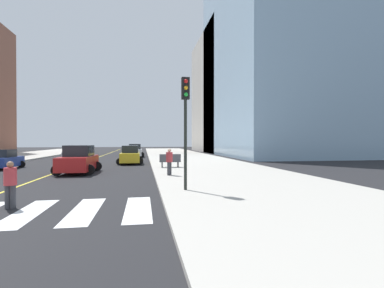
{
  "coord_description": "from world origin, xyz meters",
  "views": [
    {
      "loc": [
        6.47,
        -6.33,
        2.39
      ],
      "look_at": [
        13.04,
        32.38,
        1.97
      ],
      "focal_mm": 26.99,
      "sensor_mm": 36.0,
      "label": 1
    }
  ],
  "objects_px": {
    "car_red_fourth": "(79,160)",
    "car_yellow_sixth": "(130,155)",
    "car_blue_nearest": "(4,160)",
    "car_silver_second": "(73,154)",
    "pedestrian_crossing": "(10,183)",
    "pedestrian_waiting_east": "(169,161)",
    "traffic_light_near_corner": "(185,111)",
    "park_bench": "(170,161)",
    "car_white_third": "(135,151)"
  },
  "relations": [
    {
      "from": "car_white_third",
      "to": "pedestrian_waiting_east",
      "type": "bearing_deg",
      "value": 97.1
    },
    {
      "from": "car_white_third",
      "to": "pedestrian_crossing",
      "type": "relative_size",
      "value": 2.6
    },
    {
      "from": "car_silver_second",
      "to": "pedestrian_crossing",
      "type": "relative_size",
      "value": 2.31
    },
    {
      "from": "car_red_fourth",
      "to": "car_yellow_sixth",
      "type": "height_order",
      "value": "car_red_fourth"
    },
    {
      "from": "car_blue_nearest",
      "to": "car_silver_second",
      "type": "bearing_deg",
      "value": 74.92
    },
    {
      "from": "car_white_third",
      "to": "car_yellow_sixth",
      "type": "bearing_deg",
      "value": 89.81
    },
    {
      "from": "car_red_fourth",
      "to": "traffic_light_near_corner",
      "type": "relative_size",
      "value": 0.91
    },
    {
      "from": "pedestrian_waiting_east",
      "to": "car_silver_second",
      "type": "bearing_deg",
      "value": 62.44
    },
    {
      "from": "pedestrian_crossing",
      "to": "car_blue_nearest",
      "type": "bearing_deg",
      "value": 114.27
    },
    {
      "from": "car_silver_second",
      "to": "park_bench",
      "type": "xyz_separation_m",
      "value": [
        10.77,
        -13.01,
        -0.11
      ]
    },
    {
      "from": "car_silver_second",
      "to": "traffic_light_near_corner",
      "type": "bearing_deg",
      "value": -65.61
    },
    {
      "from": "car_red_fourth",
      "to": "traffic_light_near_corner",
      "type": "height_order",
      "value": "traffic_light_near_corner"
    },
    {
      "from": "park_bench",
      "to": "pedestrian_waiting_east",
      "type": "xyz_separation_m",
      "value": [
        -0.57,
        -5.66,
        0.42
      ]
    },
    {
      "from": "car_blue_nearest",
      "to": "car_silver_second",
      "type": "xyz_separation_m",
      "value": [
        3.15,
        10.68,
        0.02
      ]
    },
    {
      "from": "pedestrian_crossing",
      "to": "park_bench",
      "type": "bearing_deg",
      "value": 62.94
    },
    {
      "from": "car_red_fourth",
      "to": "pedestrian_crossing",
      "type": "xyz_separation_m",
      "value": [
        0.1,
        -11.38,
        -0.05
      ]
    },
    {
      "from": "car_white_third",
      "to": "car_yellow_sixth",
      "type": "height_order",
      "value": "car_white_third"
    },
    {
      "from": "traffic_light_near_corner",
      "to": "pedestrian_waiting_east",
      "type": "xyz_separation_m",
      "value": [
        -0.22,
        5.77,
        -2.64
      ]
    },
    {
      "from": "car_blue_nearest",
      "to": "pedestrian_crossing",
      "type": "distance_m",
      "value": 17.21
    },
    {
      "from": "car_blue_nearest",
      "to": "car_white_third",
      "type": "height_order",
      "value": "car_white_third"
    },
    {
      "from": "park_bench",
      "to": "car_blue_nearest",
      "type": "bearing_deg",
      "value": 82.35
    },
    {
      "from": "car_yellow_sixth",
      "to": "traffic_light_near_corner",
      "type": "bearing_deg",
      "value": 99.99
    },
    {
      "from": "park_bench",
      "to": "car_silver_second",
      "type": "bearing_deg",
      "value": 41.47
    },
    {
      "from": "car_red_fourth",
      "to": "pedestrian_crossing",
      "type": "relative_size",
      "value": 2.8
    },
    {
      "from": "car_blue_nearest",
      "to": "traffic_light_near_corner",
      "type": "relative_size",
      "value": 0.74
    },
    {
      "from": "car_white_third",
      "to": "car_blue_nearest",
      "type": "bearing_deg",
      "value": 58.1
    },
    {
      "from": "car_silver_second",
      "to": "car_red_fourth",
      "type": "height_order",
      "value": "car_red_fourth"
    },
    {
      "from": "park_bench",
      "to": "pedestrian_waiting_east",
      "type": "height_order",
      "value": "pedestrian_waiting_east"
    },
    {
      "from": "car_yellow_sixth",
      "to": "pedestrian_crossing",
      "type": "distance_m",
      "value": 19.74
    },
    {
      "from": "car_white_third",
      "to": "traffic_light_near_corner",
      "type": "bearing_deg",
      "value": 96.25
    },
    {
      "from": "car_yellow_sixth",
      "to": "park_bench",
      "type": "bearing_deg",
      "value": 120.01
    },
    {
      "from": "pedestrian_crossing",
      "to": "pedestrian_waiting_east",
      "type": "relative_size",
      "value": 0.96
    },
    {
      "from": "park_bench",
      "to": "pedestrian_waiting_east",
      "type": "bearing_deg",
      "value": 176.12
    },
    {
      "from": "car_blue_nearest",
      "to": "pedestrian_waiting_east",
      "type": "distance_m",
      "value": 15.56
    },
    {
      "from": "car_silver_second",
      "to": "car_yellow_sixth",
      "type": "bearing_deg",
      "value": -42.67
    },
    {
      "from": "car_red_fourth",
      "to": "car_yellow_sixth",
      "type": "xyz_separation_m",
      "value": [
        3.41,
        8.09,
        -0.08
      ]
    },
    {
      "from": "pedestrian_crossing",
      "to": "car_yellow_sixth",
      "type": "bearing_deg",
      "value": 80.53
    },
    {
      "from": "pedestrian_waiting_east",
      "to": "pedestrian_crossing",
      "type": "bearing_deg",
      "value": 174.51
    },
    {
      "from": "pedestrian_crossing",
      "to": "pedestrian_waiting_east",
      "type": "distance_m",
      "value": 9.98
    },
    {
      "from": "pedestrian_waiting_east",
      "to": "car_yellow_sixth",
      "type": "bearing_deg",
      "value": 48.19
    },
    {
      "from": "car_blue_nearest",
      "to": "car_red_fourth",
      "type": "height_order",
      "value": "car_red_fourth"
    },
    {
      "from": "car_yellow_sixth",
      "to": "pedestrian_waiting_east",
      "type": "xyz_separation_m",
      "value": [
        3.01,
        -11.74,
        0.22
      ]
    },
    {
      "from": "car_white_third",
      "to": "traffic_light_near_corner",
      "type": "distance_m",
      "value": 30.59
    },
    {
      "from": "car_blue_nearest",
      "to": "pedestrian_waiting_east",
      "type": "height_order",
      "value": "pedestrian_waiting_east"
    },
    {
      "from": "car_white_third",
      "to": "traffic_light_near_corner",
      "type": "xyz_separation_m",
      "value": [
        3.11,
        -30.3,
        2.84
      ]
    },
    {
      "from": "car_silver_second",
      "to": "traffic_light_near_corner",
      "type": "distance_m",
      "value": 26.73
    },
    {
      "from": "car_silver_second",
      "to": "car_yellow_sixth",
      "type": "height_order",
      "value": "car_yellow_sixth"
    },
    {
      "from": "car_blue_nearest",
      "to": "traffic_light_near_corner",
      "type": "distance_m",
      "value": 19.55
    },
    {
      "from": "car_yellow_sixth",
      "to": "park_bench",
      "type": "height_order",
      "value": "car_yellow_sixth"
    },
    {
      "from": "car_silver_second",
      "to": "pedestrian_waiting_east",
      "type": "relative_size",
      "value": 2.23
    }
  ]
}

